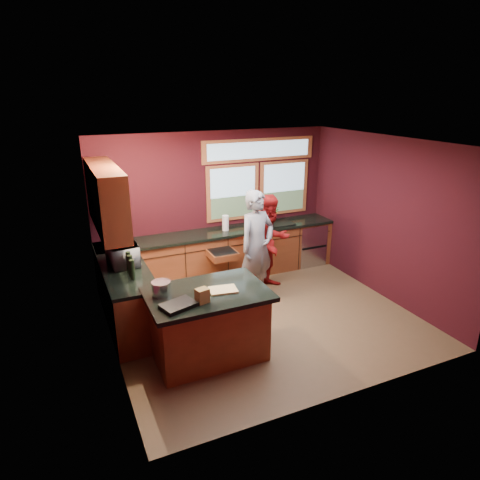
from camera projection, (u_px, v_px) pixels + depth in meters
floor at (263, 318)px, 6.70m from camera, size 4.50×4.50×0.00m
room_shell at (218, 206)px, 6.15m from camera, size 4.52×4.02×2.71m
back_counter at (232, 253)px, 8.08m from camera, size 4.50×0.64×0.93m
left_counter at (124, 292)px, 6.52m from camera, size 0.64×2.30×0.93m
island at (208, 324)px, 5.60m from camera, size 1.55×1.05×0.95m
person_grey at (257, 247)px, 7.02m from camera, size 0.79×0.62×1.89m
person_red at (270, 243)px, 7.46m from camera, size 0.94×0.80×1.71m
microwave at (123, 254)px, 6.30m from camera, size 0.44×0.61×0.32m
potted_plant at (271, 215)px, 8.24m from camera, size 0.31×0.27×0.34m
paper_towel at (225, 223)px, 7.84m from camera, size 0.12×0.12×0.28m
cutting_board at (223, 290)px, 5.48m from camera, size 0.38×0.30×0.02m
stock_pot at (161, 288)px, 5.33m from camera, size 0.24×0.24×0.18m
paper_bag at (202, 296)px, 5.14m from camera, size 0.17×0.15×0.18m
black_tray at (178, 305)px, 5.05m from camera, size 0.47×0.39×0.05m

